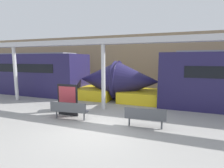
% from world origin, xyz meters
% --- Properties ---
extents(ground_plane, '(60.00, 60.00, 0.00)m').
position_xyz_m(ground_plane, '(0.00, 0.00, 0.00)').
color(ground_plane, '#9E9B96').
extents(station_wall, '(56.00, 0.20, 5.00)m').
position_xyz_m(station_wall, '(0.00, 10.36, 2.50)').
color(station_wall, '#9E8460').
rests_on(station_wall, ground_plane).
extents(train_right, '(20.22, 2.93, 3.20)m').
position_xyz_m(train_right, '(-10.86, 5.28, 1.52)').
color(train_right, '#231E4C').
rests_on(train_right, ground_plane).
extents(bench_near, '(1.65, 0.54, 0.83)m').
position_xyz_m(bench_near, '(1.84, 0.81, 0.49)').
color(bench_near, '#4C4F54').
rests_on(bench_near, ground_plane).
extents(bench_far, '(1.75, 0.64, 0.83)m').
position_xyz_m(bench_far, '(-1.55, 0.62, 0.49)').
color(bench_far, '#4C4F54').
rests_on(bench_far, ground_plane).
extents(trash_bin, '(0.60, 0.60, 0.86)m').
position_xyz_m(trash_bin, '(-2.71, 1.93, 0.43)').
color(trash_bin, black).
rests_on(trash_bin, ground_plane).
extents(poster_board, '(1.10, 0.07, 1.54)m').
position_xyz_m(poster_board, '(-1.98, 1.17, 0.78)').
color(poster_board, black).
rests_on(poster_board, ground_plane).
extents(support_column_near, '(0.22, 0.22, 3.51)m').
position_xyz_m(support_column_near, '(-0.77, 2.78, 1.75)').
color(support_column_near, silver).
rests_on(support_column_near, ground_plane).
extents(support_column_far, '(0.22, 0.22, 3.51)m').
position_xyz_m(support_column_far, '(-7.07, 2.78, 1.75)').
color(support_column_far, silver).
rests_on(support_column_far, ground_plane).
extents(canopy_beam, '(28.00, 0.60, 0.28)m').
position_xyz_m(canopy_beam, '(-0.77, 2.78, 3.65)').
color(canopy_beam, '#B7B7BC').
rests_on(canopy_beam, support_column_near).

